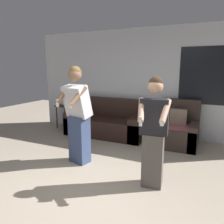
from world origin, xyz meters
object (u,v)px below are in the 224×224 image
object	(u,v)px
couch	(107,123)
armchair	(177,131)
person_right	(154,132)
side_table	(67,108)
person_left	(78,115)

from	to	relation	value
couch	armchair	xyz separation A→B (m)	(1.79, -0.02, 0.01)
couch	person_right	xyz separation A→B (m)	(1.71, -2.01, 0.50)
couch	person_right	bearing A→B (deg)	-49.53
side_table	person_left	bearing A→B (deg)	-49.45
armchair	person_left	size ratio (longest dim) A/B	0.57
side_table	person_right	size ratio (longest dim) A/B	0.51
side_table	person_right	distance (m)	3.80
armchair	person_right	bearing A→B (deg)	-92.28
person_right	side_table	bearing A→B (deg)	144.90
couch	side_table	xyz separation A→B (m)	(-1.39, 0.17, 0.25)
side_table	armchair	bearing A→B (deg)	-3.45
armchair	person_right	world-z (taller)	person_right
couch	side_table	bearing A→B (deg)	172.93
armchair	person_left	xyz separation A→B (m)	(-1.52, -1.75, 0.57)
couch	person_left	xyz separation A→B (m)	(0.27, -1.77, 0.57)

